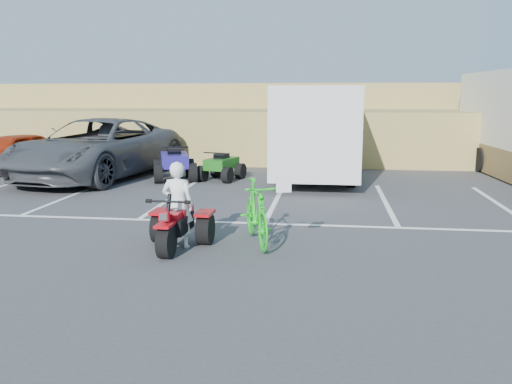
# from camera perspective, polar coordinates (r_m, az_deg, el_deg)

# --- Properties ---
(ground) EXTENTS (100.00, 100.00, 0.00)m
(ground) POSITION_cam_1_polar(r_m,az_deg,el_deg) (8.89, -0.95, -6.97)
(ground) COLOR #3C3C3E
(ground) RESTS_ON ground
(parking_stripes) EXTENTS (28.00, 5.16, 0.01)m
(parking_stripes) POSITION_cam_1_polar(r_m,az_deg,el_deg) (12.74, 5.65, -1.69)
(parking_stripes) COLOR white
(parking_stripes) RESTS_ON ground
(grass_embankment) EXTENTS (40.00, 8.50, 3.10)m
(grass_embankment) POSITION_cam_1_polar(r_m,az_deg,el_deg) (23.94, 4.63, 7.35)
(grass_embankment) COLOR olive
(grass_embankment) RESTS_ON ground
(red_trike_atv) EXTENTS (1.14, 1.49, 0.95)m
(red_trike_atv) POSITION_cam_1_polar(r_m,az_deg,el_deg) (9.46, -8.40, -6.00)
(red_trike_atv) COLOR #A80911
(red_trike_atv) RESTS_ON ground
(rider) EXTENTS (0.56, 0.38, 1.51)m
(rider) POSITION_cam_1_polar(r_m,az_deg,el_deg) (9.42, -8.24, -1.35)
(rider) COLOR white
(rider) RESTS_ON ground
(green_dirt_bike) EXTENTS (1.11, 1.97, 1.14)m
(green_dirt_bike) POSITION_cam_1_polar(r_m,az_deg,el_deg) (9.59, 0.03, -2.15)
(green_dirt_bike) COLOR #14BF19
(green_dirt_bike) RESTS_ON ground
(grey_pickup) EXTENTS (4.20, 7.17, 1.87)m
(grey_pickup) POSITION_cam_1_polar(r_m,az_deg,el_deg) (17.91, -16.36, 4.43)
(grey_pickup) COLOR #3F4145
(grey_pickup) RESTS_ON ground
(red_car) EXTENTS (2.75, 4.21, 1.33)m
(red_car) POSITION_cam_1_polar(r_m,az_deg,el_deg) (20.39, -24.27, 3.83)
(red_car) COLOR #972308
(red_car) RESTS_ON ground
(cargo_trailer) EXTENTS (2.46, 6.12, 2.85)m
(cargo_trailer) POSITION_cam_1_polar(r_m,az_deg,el_deg) (17.14, 6.48, 6.57)
(cargo_trailer) COLOR silver
(cargo_trailer) RESTS_ON ground
(quad_atv_blue) EXTENTS (1.75, 2.02, 1.11)m
(quad_atv_blue) POSITION_cam_1_polar(r_m,az_deg,el_deg) (17.03, -8.53, 1.27)
(quad_atv_blue) COLOR navy
(quad_atv_blue) RESTS_ON ground
(quad_atv_green) EXTENTS (1.39, 1.65, 0.93)m
(quad_atv_green) POSITION_cam_1_polar(r_m,az_deg,el_deg) (16.84, -3.62, 1.26)
(quad_atv_green) COLOR #175914
(quad_atv_green) RESTS_ON ground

